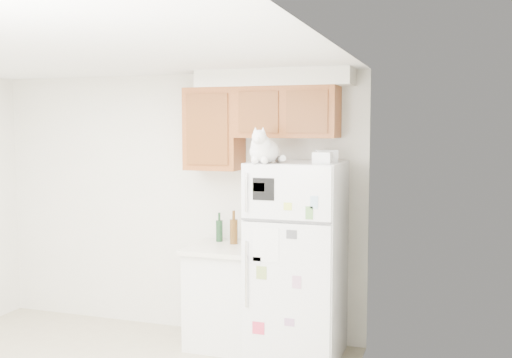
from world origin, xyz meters
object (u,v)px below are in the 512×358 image
at_px(bottle_amber, 234,227).
at_px(storage_box_front, 322,158).
at_px(base_counter, 225,295).
at_px(storage_box_back, 326,156).
at_px(cat, 264,149).
at_px(refrigerator, 297,261).
at_px(bottle_green, 219,227).

bearing_deg(bottle_amber, storage_box_front, -18.19).
height_order(base_counter, storage_box_back, storage_box_back).
height_order(storage_box_back, storage_box_front, storage_box_back).
height_order(cat, storage_box_front, cat).
height_order(refrigerator, storage_box_front, storage_box_front).
bearing_deg(bottle_amber, refrigerator, -16.42).
bearing_deg(cat, storage_box_back, 37.58).
relative_size(refrigerator, base_counter, 1.85).
distance_m(refrigerator, bottle_green, 0.88).
xyz_separation_m(storage_box_front, bottle_green, (-1.06, 0.36, -0.69)).
xyz_separation_m(storage_box_front, bottle_amber, (-0.89, 0.29, -0.67)).
height_order(base_counter, storage_box_front, storage_box_front).
bearing_deg(base_counter, bottle_green, 124.93).
height_order(cat, bottle_green, cat).
bearing_deg(storage_box_front, base_counter, 171.00).
bearing_deg(base_counter, storage_box_front, -10.62).
xyz_separation_m(base_counter, storage_box_back, (0.92, 0.02, 1.29)).
distance_m(cat, bottle_amber, 0.96).
xyz_separation_m(refrigerator, storage_box_front, (0.24, -0.10, 0.89)).
height_order(base_counter, bottle_amber, bottle_amber).
distance_m(storage_box_back, bottle_green, 1.27).
distance_m(base_counter, storage_box_back, 1.58).
bearing_deg(storage_box_back, bottle_amber, 152.07).
bearing_deg(storage_box_back, cat, -163.83).
xyz_separation_m(base_counter, cat, (0.47, -0.33, 1.35)).
distance_m(refrigerator, cat, 1.02).
distance_m(base_counter, bottle_amber, 0.63).
bearing_deg(storage_box_front, bottle_amber, 163.43).
xyz_separation_m(cat, storage_box_back, (0.45, 0.34, -0.06)).
bearing_deg(storage_box_back, bottle_green, 149.47).
height_order(cat, storage_box_back, cat).
xyz_separation_m(refrigerator, cat, (-0.22, -0.25, 0.96)).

